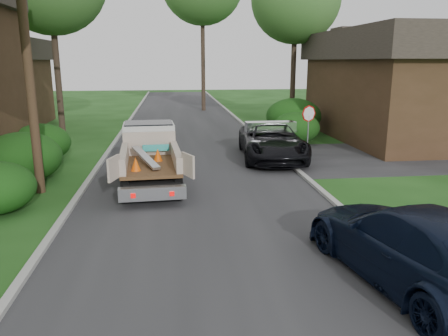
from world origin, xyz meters
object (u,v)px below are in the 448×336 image
flatbed_truck (150,151)px  navy_suv (415,245)px  stop_sign (308,121)px  house_right (414,83)px  utility_pole (25,36)px  black_pickup (272,141)px

flatbed_truck → navy_suv: size_ratio=0.99×
stop_sign → house_right: (7.80, 5.00, 1.38)m
flatbed_truck → navy_suv: 10.35m
utility_pole → house_right: size_ratio=0.77×
black_pickup → navy_suv: bearing=-84.1°
stop_sign → black_pickup: stop_sign is taller
stop_sign → house_right: bearing=32.7°
black_pickup → house_right: bearing=31.6°
utility_pole → black_pickup: (9.08, 4.28, -4.35)m
utility_pole → navy_suv: (9.28, -7.48, -4.35)m
stop_sign → navy_suv: bearing=-96.9°
stop_sign → utility_pole: size_ratio=0.25×
navy_suv → house_right: bearing=-128.3°
stop_sign → navy_suv: 11.62m
house_right → utility_pole: bearing=-154.0°
flatbed_truck → utility_pole: bearing=-165.2°
black_pickup → utility_pole: bearing=-149.9°
flatbed_truck → black_pickup: (5.40, 3.07, -0.30)m
house_right → flatbed_truck: (-14.80, -7.81, -2.04)m
black_pickup → navy_suv: (0.20, -11.76, 0.00)m
stop_sign → navy_suv: stop_sign is taller
stop_sign → flatbed_truck: stop_sign is taller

